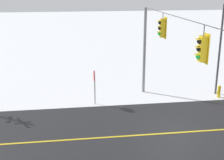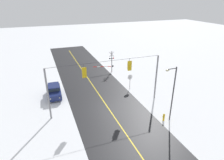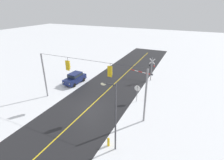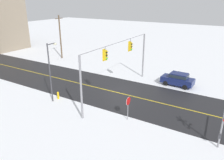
% 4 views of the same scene
% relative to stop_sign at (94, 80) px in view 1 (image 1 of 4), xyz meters
% --- Properties ---
extents(ground_plane, '(160.00, 160.00, 0.00)m').
position_rel_stop_sign_xyz_m(ground_plane, '(5.00, 3.85, -1.71)').
color(ground_plane, white).
extents(signal_span, '(14.20, 0.47, 6.22)m').
position_rel_stop_sign_xyz_m(signal_span, '(4.98, 3.84, 2.31)').
color(signal_span, gray).
rests_on(signal_span, ground).
extents(stop_sign, '(0.80, 0.09, 2.35)m').
position_rel_stop_sign_xyz_m(stop_sign, '(0.00, 0.00, 0.00)').
color(stop_sign, gray).
rests_on(stop_sign, ground).
extents(streetlamp_near, '(1.39, 0.28, 6.50)m').
position_rel_stop_sign_xyz_m(streetlamp_near, '(-0.59, 9.03, 2.20)').
color(streetlamp_near, '#38383D').
rests_on(streetlamp_near, ground).
extents(fire_hydrant, '(0.24, 0.31, 0.88)m').
position_rel_stop_sign_xyz_m(fire_hydrant, '(-0.06, 8.91, -1.25)').
color(fire_hydrant, gold).
rests_on(fire_hydrant, ground).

